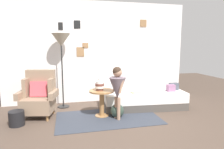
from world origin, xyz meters
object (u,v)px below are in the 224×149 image
(side_table, at_px, (102,98))
(vase_striped, at_px, (100,85))
(demijohn_near, at_px, (117,111))
(magazine_basket, at_px, (17,118))
(book_on_daybed, at_px, (136,92))
(floor_lamp, at_px, (61,43))
(armchair, at_px, (39,96))
(daybed, at_px, (144,99))
(person_child, at_px, (117,86))

(side_table, height_order, vase_striped, vase_striped)
(demijohn_near, bearing_deg, magazine_basket, 179.24)
(side_table, height_order, book_on_daybed, side_table)
(vase_striped, relative_size, demijohn_near, 0.68)
(side_table, height_order, floor_lamp, floor_lamp)
(armchair, height_order, book_on_daybed, armchair)
(armchair, distance_m, side_table, 1.32)
(vase_striped, bearing_deg, daybed, 16.85)
(armchair, xyz_separation_m, daybed, (2.37, 0.04, -0.24))
(daybed, relative_size, vase_striped, 7.77)
(vase_striped, relative_size, floor_lamp, 0.14)
(armchair, xyz_separation_m, demijohn_near, (1.57, -0.46, -0.29))
(floor_lamp, height_order, demijohn_near, floor_lamp)
(floor_lamp, height_order, book_on_daybed, floor_lamp)
(side_table, relative_size, vase_striped, 2.22)
(daybed, distance_m, person_child, 1.12)
(daybed, height_order, person_child, person_child)
(person_child, bearing_deg, armchair, 160.05)
(side_table, relative_size, person_child, 0.52)
(armchair, relative_size, vase_striped, 3.85)
(vase_striped, bearing_deg, person_child, -39.86)
(armchair, bearing_deg, daybed, 0.98)
(demijohn_near, bearing_deg, daybed, 32.28)
(daybed, xyz_separation_m, book_on_daybed, (-0.25, -0.13, 0.22))
(book_on_daybed, relative_size, demijohn_near, 0.59)
(vase_striped, distance_m, person_child, 0.41)
(demijohn_near, bearing_deg, side_table, 153.04)
(vase_striped, relative_size, book_on_daybed, 1.15)
(book_on_daybed, distance_m, magazine_basket, 2.52)
(person_child, distance_m, book_on_daybed, 0.79)
(armchair, relative_size, daybed, 0.50)
(vase_striped, bearing_deg, floor_lamp, 132.54)
(floor_lamp, xyz_separation_m, book_on_daybed, (1.63, -0.61, -1.13))
(vase_striped, xyz_separation_m, magazine_basket, (-1.60, -0.13, -0.52))
(armchair, bearing_deg, demijohn_near, -16.30)
(book_on_daybed, bearing_deg, vase_striped, -166.33)
(vase_striped, height_order, demijohn_near, vase_striped)
(armchair, height_order, side_table, armchair)
(armchair, xyz_separation_m, floor_lamp, (0.48, 0.52, 1.11))
(side_table, bearing_deg, demijohn_near, -26.96)
(person_child, height_order, book_on_daybed, person_child)
(floor_lamp, distance_m, person_child, 1.75)
(demijohn_near, bearing_deg, armchair, 163.70)
(floor_lamp, xyz_separation_m, demijohn_near, (1.09, -0.98, -1.40))
(book_on_daybed, height_order, magazine_basket, book_on_daybed)
(person_child, bearing_deg, side_table, 137.00)
(side_table, relative_size, magazine_basket, 2.00)
(vase_striped, distance_m, book_on_daybed, 0.94)
(daybed, xyz_separation_m, vase_striped, (-1.13, -0.34, 0.46))
(vase_striped, relative_size, person_child, 0.23)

